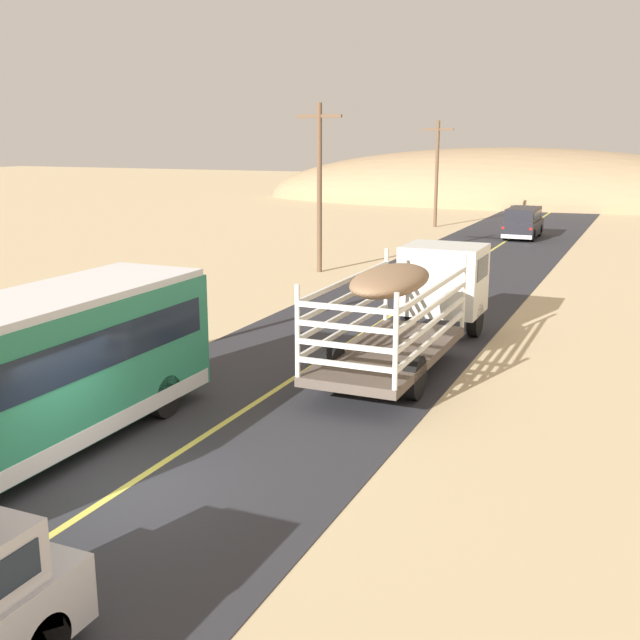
{
  "coord_description": "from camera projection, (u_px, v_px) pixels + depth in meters",
  "views": [
    {
      "loc": [
        8.57,
        -10.65,
        6.32
      ],
      "look_at": [
        0.0,
        8.85,
        1.24
      ],
      "focal_mm": 43.35,
      "sensor_mm": 36.0,
      "label": 1
    }
  ],
  "objects": [
    {
      "name": "distant_hill",
      "position": [
        510.0,
        203.0,
        75.27
      ],
      "size": [
        51.18,
        18.2,
        10.55
      ],
      "primitive_type": "ellipsoid",
      "color": "#997C5A",
      "rests_on": "ground"
    },
    {
      "name": "car_far",
      "position": [
        523.0,
        221.0,
        48.68
      ],
      "size": [
        1.9,
        4.62,
        1.93
      ],
      "color": "black",
      "rests_on": "road_surface"
    },
    {
      "name": "road_surface",
      "position": [
        128.0,
        486.0,
        14.3
      ],
      "size": [
        8.0,
        120.0,
        0.02
      ],
      "primitive_type": "cube",
      "color": "#2D2D33",
      "rests_on": "ground"
    },
    {
      "name": "livestock_truck",
      "position": [
        425.0,
        292.0,
        23.06
      ],
      "size": [
        2.53,
        9.7,
        3.02
      ],
      "color": "silver",
      "rests_on": "road_surface"
    },
    {
      "name": "bus",
      "position": [
        16.0,
        379.0,
        14.94
      ],
      "size": [
        2.54,
        10.0,
        3.21
      ],
      "color": "#2D8C66",
      "rests_on": "road_surface"
    },
    {
      "name": "power_pole_far",
      "position": [
        437.0,
        170.0,
        54.29
      ],
      "size": [
        2.2,
        0.24,
        7.38
      ],
      "color": "brown",
      "rests_on": "ground"
    },
    {
      "name": "ground_plane",
      "position": [
        128.0,
        486.0,
        14.3
      ],
      "size": [
        240.0,
        240.0,
        0.0
      ],
      "primitive_type": "plane",
      "color": "#CCB284"
    },
    {
      "name": "power_pole_mid",
      "position": [
        319.0,
        183.0,
        35.96
      ],
      "size": [
        2.2,
        0.24,
        7.81
      ],
      "color": "brown",
      "rests_on": "ground"
    },
    {
      "name": "road_centre_line",
      "position": [
        128.0,
        485.0,
        14.29
      ],
      "size": [
        0.16,
        117.6,
        0.0
      ],
      "primitive_type": "cube",
      "color": "#D8CC4C",
      "rests_on": "road_surface"
    }
  ]
}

